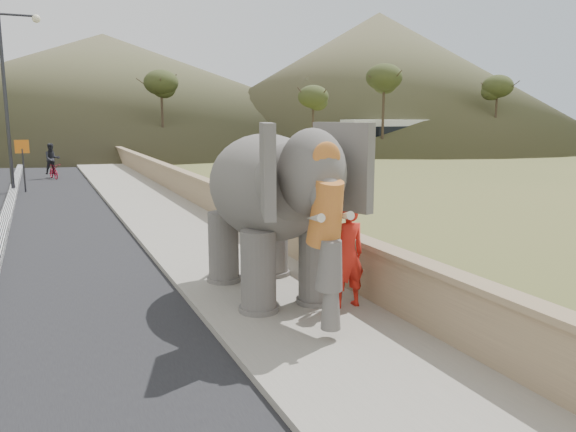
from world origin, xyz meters
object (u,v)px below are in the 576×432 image
at_px(lamppost, 12,84).
at_px(elephant_and_man, 268,211).
at_px(cow, 294,183).
at_px(motorcyclist, 53,164).

height_order(lamppost, elephant_and_man, lamppost).
bearing_deg(elephant_and_man, cow, 63.30).
xyz_separation_m(lamppost, elephant_and_man, (4.71, -18.56, -3.14)).
xyz_separation_m(lamppost, cow, (10.92, -6.20, -4.27)).
bearing_deg(elephant_and_man, motorcyclist, 97.51).
xyz_separation_m(cow, motorcyclist, (-9.38, 11.67, 0.20)).
height_order(lamppost, cow, lamppost).
relative_size(cow, elephant_and_man, 0.33).
relative_size(lamppost, cow, 5.58).
distance_m(lamppost, motorcyclist, 6.99).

